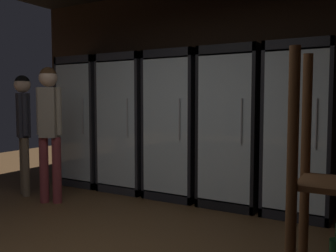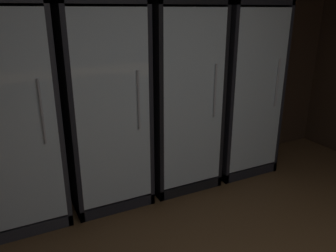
% 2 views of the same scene
% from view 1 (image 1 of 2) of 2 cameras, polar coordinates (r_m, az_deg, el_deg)
% --- Properties ---
extents(wall_back, '(6.00, 0.06, 2.80)m').
position_cam_1_polar(wall_back, '(4.93, 7.44, 5.40)').
color(wall_back, '#382619').
rests_on(wall_back, ground).
extents(cooler_far_left, '(0.71, 0.60, 1.91)m').
position_cam_1_polar(cooler_far_left, '(5.76, -12.17, 0.52)').
color(cooler_far_left, '#2B2B30').
rests_on(cooler_far_left, ground).
extents(cooler_left, '(0.71, 0.60, 1.91)m').
position_cam_1_polar(cooler_left, '(5.27, -5.95, 0.27)').
color(cooler_left, '#2B2B30').
rests_on(cooler_left, ground).
extents(cooler_center, '(0.71, 0.60, 1.91)m').
position_cam_1_polar(cooler_center, '(4.86, 1.46, -0.05)').
color(cooler_center, black).
rests_on(cooler_center, ground).
extents(cooler_right, '(0.71, 0.60, 1.91)m').
position_cam_1_polar(cooler_right, '(4.54, 10.06, -0.39)').
color(cooler_right, black).
rests_on(cooler_right, ground).
extents(cooler_far_right, '(0.71, 0.60, 1.91)m').
position_cam_1_polar(cooler_far_right, '(4.34, 19.69, -0.71)').
color(cooler_far_right, black).
rests_on(cooler_far_right, ground).
extents(shopper_near, '(0.30, 0.23, 1.68)m').
position_cam_1_polar(shopper_near, '(4.78, -17.84, 0.90)').
color(shopper_near, brown).
rests_on(shopper_near, ground).
extents(shopper_far, '(0.30, 0.23, 1.60)m').
position_cam_1_polar(shopper_far, '(5.27, -21.40, 0.93)').
color(shopper_far, '#72604C').
rests_on(shopper_far, ground).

